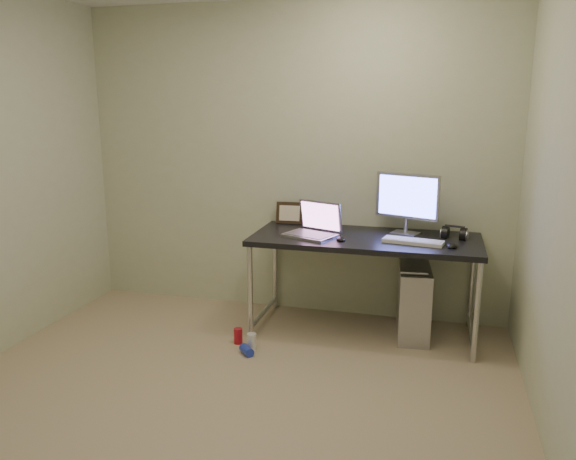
# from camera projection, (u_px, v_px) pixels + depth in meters

# --- Properties ---
(floor) EXTENTS (3.50, 3.50, 0.00)m
(floor) POSITION_uv_depth(u_px,v_px,m) (214.00, 414.00, 3.18)
(floor) COLOR tan
(floor) RESTS_ON ground
(wall_back) EXTENTS (3.50, 0.02, 2.50)m
(wall_back) POSITION_uv_depth(u_px,v_px,m) (292.00, 162.00, 4.55)
(wall_back) COLOR beige
(wall_back) RESTS_ON ground
(desk) EXTENTS (1.67, 0.73, 0.75)m
(desk) POSITION_uv_depth(u_px,v_px,m) (365.00, 247.00, 4.17)
(desk) COLOR black
(desk) RESTS_ON ground
(tower_computer) EXTENTS (0.27, 0.53, 0.57)m
(tower_computer) POSITION_uv_depth(u_px,v_px,m) (414.00, 301.00, 4.19)
(tower_computer) COLOR #B4B4B9
(tower_computer) RESTS_ON ground
(cable_a) EXTENTS (0.01, 0.16, 0.69)m
(cable_a) POSITION_uv_depth(u_px,v_px,m) (410.00, 273.00, 4.45)
(cable_a) COLOR black
(cable_a) RESTS_ON ground
(cable_b) EXTENTS (0.02, 0.11, 0.71)m
(cable_b) POSITION_uv_depth(u_px,v_px,m) (421.00, 277.00, 4.41)
(cable_b) COLOR black
(cable_b) RESTS_ON ground
(can_red) EXTENTS (0.08, 0.08, 0.11)m
(can_red) POSITION_uv_depth(u_px,v_px,m) (238.00, 336.00, 4.09)
(can_red) COLOR #B41423
(can_red) RESTS_ON ground
(can_white) EXTENTS (0.09, 0.09, 0.12)m
(can_white) POSITION_uv_depth(u_px,v_px,m) (252.00, 342.00, 3.99)
(can_white) COLOR silver
(can_white) RESTS_ON ground
(can_blue) EXTENTS (0.13, 0.13, 0.06)m
(can_blue) POSITION_uv_depth(u_px,v_px,m) (247.00, 350.00, 3.92)
(can_blue) COLOR #2439C2
(can_blue) RESTS_ON ground
(laptop) EXTENTS (0.44, 0.40, 0.25)m
(laptop) POSITION_uv_depth(u_px,v_px,m) (314.00, 228.00, 4.19)
(laptop) COLOR #BAB9C0
(laptop) RESTS_ON desk
(monitor) EXTENTS (0.47, 0.20, 0.46)m
(monitor) POSITION_uv_depth(u_px,v_px,m) (407.00, 199.00, 4.18)
(monitor) COLOR #BAB9C0
(monitor) RESTS_ON desk
(keyboard) EXTENTS (0.44, 0.21, 0.03)m
(keyboard) POSITION_uv_depth(u_px,v_px,m) (413.00, 241.00, 3.96)
(keyboard) COLOR silver
(keyboard) RESTS_ON desk
(mouse_right) EXTENTS (0.09, 0.12, 0.04)m
(mouse_right) POSITION_uv_depth(u_px,v_px,m) (452.00, 245.00, 3.85)
(mouse_right) COLOR black
(mouse_right) RESTS_ON desk
(mouse_left) EXTENTS (0.09, 0.12, 0.03)m
(mouse_left) POSITION_uv_depth(u_px,v_px,m) (341.00, 238.00, 4.04)
(mouse_left) COLOR black
(mouse_left) RESTS_ON desk
(headphones) EXTENTS (0.20, 0.12, 0.12)m
(headphones) POSITION_uv_depth(u_px,v_px,m) (454.00, 234.00, 4.10)
(headphones) COLOR black
(headphones) RESTS_ON desk
(picture_frame) EXTENTS (0.23, 0.07, 0.18)m
(picture_frame) POSITION_uv_depth(u_px,v_px,m) (290.00, 213.00, 4.58)
(picture_frame) COLOR black
(picture_frame) RESTS_ON desk
(webcam) EXTENTS (0.04, 0.03, 0.13)m
(webcam) POSITION_uv_depth(u_px,v_px,m) (315.00, 214.00, 4.51)
(webcam) COLOR silver
(webcam) RESTS_ON desk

